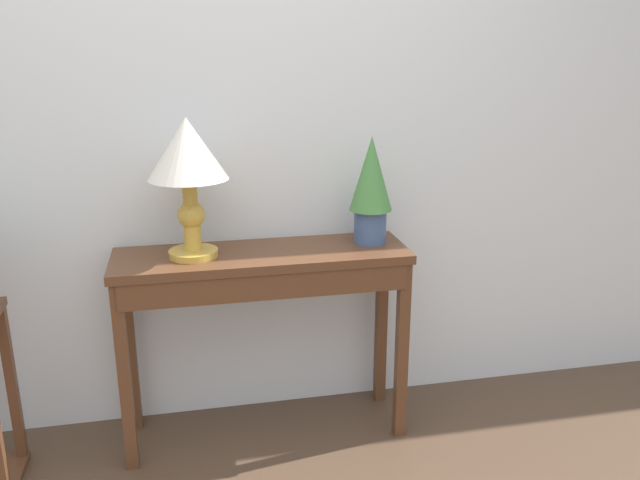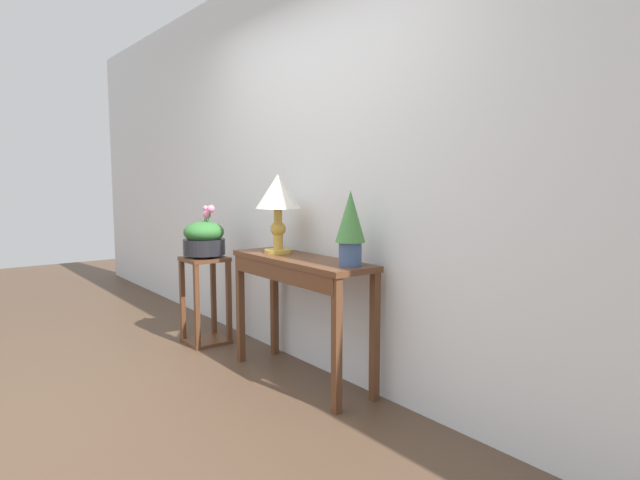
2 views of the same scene
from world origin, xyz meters
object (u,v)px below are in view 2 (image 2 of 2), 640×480
Objects in this scene: console_table at (298,279)px; table_lamp at (278,197)px; pedestal_stand_left at (206,300)px; potted_plant_on_console at (350,225)px; planter_bowl_wide at (204,238)px.

console_table is 0.57m from table_lamp.
table_lamp is 1.18m from pedestal_stand_left.
table_lamp is at bearing 175.31° from console_table.
pedestal_stand_left is (-1.53, -0.17, -0.69)m from potted_plant_on_console.
potted_plant_on_console is at bearing 6.47° from pedestal_stand_left.
pedestal_stand_left is at bearing -173.66° from console_table.
table_lamp is 1.22× the size of potted_plant_on_console.
planter_bowl_wide is at bearing -173.67° from console_table.
table_lamp is (-0.26, 0.02, 0.50)m from console_table.
console_table is 2.80× the size of planter_bowl_wide.
table_lamp is 0.91m from planter_bowl_wide.
table_lamp reaches higher than console_table.
planter_bowl_wide is at bearing -170.30° from table_lamp.
console_table reaches higher than pedestal_stand_left.
pedestal_stand_left is at bearing -173.53° from potted_plant_on_console.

